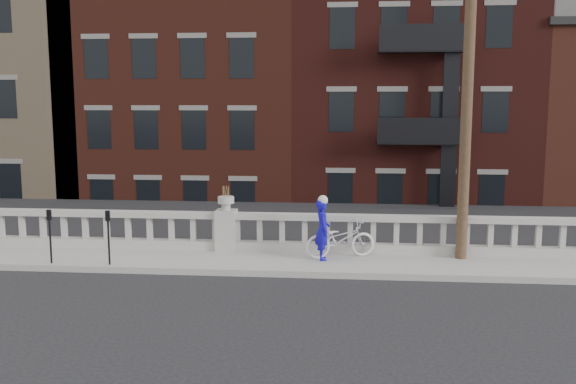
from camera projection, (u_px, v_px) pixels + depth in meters
The scene contains 10 objects.
ground at pixel (192, 300), 13.60m from camera, with size 120.00×120.00×0.00m, color black.
sidewalk at pixel (220, 261), 16.54m from camera, with size 32.00×2.20×0.15m, color gray.
balustrade at pixel (226, 232), 17.39m from camera, with size 28.00×0.34×1.03m.
planter_pedestal at pixel (226, 225), 17.37m from camera, with size 0.55×0.55×1.76m.
lower_level at pixel (299, 127), 35.87m from camera, with size 80.00×44.00×20.80m.
utility_pole at pixel (469, 58), 15.83m from camera, with size 1.60×0.28×10.00m.
parking_meter_d at pixel (50, 230), 15.94m from camera, with size 0.10×0.09×1.36m.
parking_meter_e at pixel (108, 231), 15.80m from camera, with size 0.10×0.09×1.36m.
bicycle at pixel (340, 239), 16.59m from camera, with size 0.65×1.85×0.97m, color silver.
cyclist at pixel (323, 230), 16.31m from camera, with size 0.57×0.37×1.56m, color #130BAD.
Camera 1 is at (3.20, -12.88, 4.26)m, focal length 40.00 mm.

